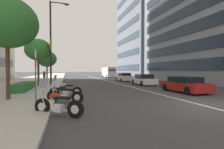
# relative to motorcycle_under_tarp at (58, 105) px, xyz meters

# --- Properties ---
(ground_plane) EXTENTS (400.00, 400.00, 0.00)m
(ground_plane) POSITION_rel_motorcycle_under_tarp_xyz_m (-0.07, -7.09, -0.45)
(ground_plane) COLOR #3A3A3D
(sidewalk_right_plaza) EXTENTS (160.00, 9.29, 0.15)m
(sidewalk_right_plaza) POSITION_rel_motorcycle_under_tarp_xyz_m (29.93, 4.93, -0.37)
(sidewalk_right_plaza) COLOR #B2ADA3
(sidewalk_right_plaza) RESTS_ON ground
(lane_centre_stripe) EXTENTS (110.00, 0.16, 0.01)m
(lane_centre_stripe) POSITION_rel_motorcycle_under_tarp_xyz_m (34.93, -7.09, -0.44)
(lane_centre_stripe) COLOR silver
(lane_centre_stripe) RESTS_ON ground
(motorcycle_under_tarp) EXTENTS (1.30, 1.89, 1.49)m
(motorcycle_under_tarp) POSITION_rel_motorcycle_under_tarp_xyz_m (0.00, 0.00, 0.00)
(motorcycle_under_tarp) COLOR black
(motorcycle_under_tarp) RESTS_ON ground
(motorcycle_nearest_camera) EXTENTS (1.22, 1.97, 1.11)m
(motorcycle_nearest_camera) POSITION_rel_motorcycle_under_tarp_xyz_m (2.77, -0.23, -0.02)
(motorcycle_nearest_camera) COLOR black
(motorcycle_nearest_camera) RESTS_ON ground
(motorcycle_far_end_row) EXTENTS (0.79, 2.20, 1.48)m
(motorcycle_far_end_row) POSITION_rel_motorcycle_under_tarp_xyz_m (5.32, -0.25, -0.01)
(motorcycle_far_end_row) COLOR black
(motorcycle_far_end_row) RESTS_ON ground
(car_lead_in_lane) EXTENTS (4.28, 1.97, 1.28)m
(car_lead_in_lane) POSITION_rel_motorcycle_under_tarp_xyz_m (4.84, -9.77, 0.17)
(car_lead_in_lane) COLOR maroon
(car_lead_in_lane) RESTS_ON ground
(car_approaching_light) EXTENTS (4.24, 1.93, 1.33)m
(car_approaching_light) POSITION_rel_motorcycle_under_tarp_xyz_m (12.09, -9.63, 0.18)
(car_approaching_light) COLOR silver
(car_approaching_light) RESTS_ON ground
(car_mid_block_traffic) EXTENTS (4.69, 2.04, 1.39)m
(car_mid_block_traffic) POSITION_rel_motorcycle_under_tarp_xyz_m (19.84, -9.76, 0.20)
(car_mid_block_traffic) COLOR beige
(car_mid_block_traffic) RESTS_ON ground
(delivery_van_ahead) EXTENTS (6.02, 2.28, 2.56)m
(delivery_van_ahead) POSITION_rel_motorcycle_under_tarp_xyz_m (32.61, -10.33, 0.93)
(delivery_van_ahead) COLOR silver
(delivery_van_ahead) RESTS_ON ground
(parking_sign_by_curb) EXTENTS (0.32, 0.06, 2.73)m
(parking_sign_by_curb) POSITION_rel_motorcycle_under_tarp_xyz_m (2.38, 1.17, 1.41)
(parking_sign_by_curb) COLOR #47494C
(parking_sign_by_curb) RESTS_ON sidewalk_right_plaza
(street_lamp_with_banners) EXTENTS (1.26, 2.03, 8.90)m
(street_lamp_with_banners) POSITION_rel_motorcycle_under_tarp_xyz_m (11.82, 0.98, 4.90)
(street_lamp_with_banners) COLOR #232326
(street_lamp_with_banners) RESTS_ON sidewalk_right_plaza
(clipped_hedge_bed) EXTENTS (4.76, 1.10, 0.60)m
(clipped_hedge_bed) POSITION_rel_motorcycle_under_tarp_xyz_m (8.73, 3.16, 0.00)
(clipped_hedge_bed) COLOR #28602D
(clipped_hedge_bed) RESTS_ON sidewalk_right_plaza
(street_tree_by_lamp_post) EXTENTS (3.34, 3.34, 5.75)m
(street_tree_by_lamp_post) POSITION_rel_motorcycle_under_tarp_xyz_m (3.84, 2.86, 4.03)
(street_tree_by_lamp_post) COLOR #473323
(street_tree_by_lamp_post) RESTS_ON sidewalk_right_plaza
(street_tree_far_plaza) EXTENTS (2.71, 2.71, 5.01)m
(street_tree_far_plaza) POSITION_rel_motorcycle_under_tarp_xyz_m (12.45, 2.54, 3.54)
(street_tree_far_plaza) COLOR #473323
(street_tree_far_plaza) RESTS_ON sidewalk_right_plaza
(street_tree_near_plaza_corner) EXTENTS (3.02, 3.02, 4.80)m
(street_tree_near_plaza_corner) POSITION_rel_motorcycle_under_tarp_xyz_m (21.82, 2.66, 3.20)
(street_tree_near_plaza_corner) COLOR #473323
(street_tree_near_plaza_corner) RESTS_ON sidewalk_right_plaza
(pedestrian_on_plaza) EXTENTS (0.47, 0.39, 1.63)m
(pedestrian_on_plaza) POSITION_rel_motorcycle_under_tarp_xyz_m (18.52, 2.68, 0.52)
(pedestrian_on_plaza) COLOR #2D2D33
(pedestrian_on_plaza) RESTS_ON sidewalk_right_plaza
(office_tower_mid_left) EXTENTS (18.42, 18.76, 31.63)m
(office_tower_mid_left) POSITION_rel_motorcycle_under_tarp_xyz_m (36.64, -25.79, 15.37)
(office_tower_mid_left) COLOR slate
(office_tower_mid_left) RESTS_ON ground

